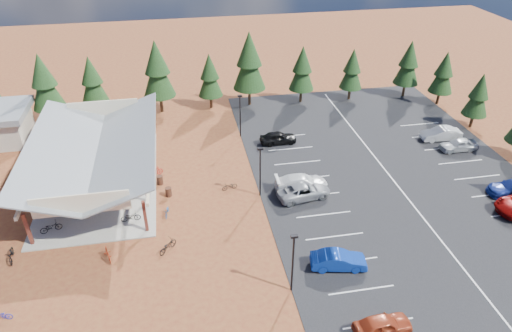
% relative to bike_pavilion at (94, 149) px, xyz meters
% --- Properties ---
extents(ground, '(140.00, 140.00, 0.00)m').
position_rel_bike_pavilion_xyz_m(ground, '(10.00, -7.00, -3.82)').
color(ground, maroon).
rests_on(ground, ground).
extents(asphalt_lot, '(27.00, 44.00, 0.04)m').
position_rel_bike_pavilion_xyz_m(asphalt_lot, '(28.50, -4.00, -3.80)').
color(asphalt_lot, black).
rests_on(asphalt_lot, ground).
extents(concrete_pad, '(10.60, 18.60, 0.10)m').
position_rel_bike_pavilion_xyz_m(concrete_pad, '(0.00, 0.00, -3.77)').
color(concrete_pad, gray).
rests_on(concrete_pad, ground).
extents(bike_pavilion, '(11.65, 19.40, 4.97)m').
position_rel_bike_pavilion_xyz_m(bike_pavilion, '(0.00, 0.00, 0.00)').
color(bike_pavilion, '#4F1F16').
rests_on(bike_pavilion, concrete_pad).
extents(lamp_post_0, '(0.50, 0.25, 5.14)m').
position_rel_bike_pavilion_xyz_m(lamp_post_0, '(15.00, -17.00, -0.85)').
color(lamp_post_0, black).
rests_on(lamp_post_0, ground).
extents(lamp_post_1, '(0.50, 0.25, 5.14)m').
position_rel_bike_pavilion_xyz_m(lamp_post_1, '(15.00, -5.00, -0.85)').
color(lamp_post_1, black).
rests_on(lamp_post_1, ground).
extents(lamp_post_2, '(0.50, 0.25, 5.14)m').
position_rel_bike_pavilion_xyz_m(lamp_post_2, '(15.00, 7.00, -0.85)').
color(lamp_post_2, black).
rests_on(lamp_post_2, ground).
extents(trash_bin_0, '(0.60, 0.60, 0.90)m').
position_rel_bike_pavilion_xyz_m(trash_bin_0, '(6.51, -3.54, -3.37)').
color(trash_bin_0, '#3D2115').
rests_on(trash_bin_0, ground).
extents(trash_bin_1, '(0.60, 0.60, 0.90)m').
position_rel_bike_pavilion_xyz_m(trash_bin_1, '(5.74, -1.37, -3.37)').
color(trash_bin_1, '#3D2115').
rests_on(trash_bin_1, ground).
extents(pine_1, '(3.78, 3.78, 8.80)m').
position_rel_bike_pavilion_xyz_m(pine_1, '(-7.00, 14.51, 1.55)').
color(pine_1, '#382314').
rests_on(pine_1, ground).
extents(pine_2, '(3.30, 3.30, 7.68)m').
position_rel_bike_pavilion_xyz_m(pine_2, '(-1.88, 15.96, 0.87)').
color(pine_2, '#382314').
rests_on(pine_2, ground).
extents(pine_3, '(3.99, 3.99, 9.30)m').
position_rel_bike_pavilion_xyz_m(pine_3, '(6.06, 15.53, 1.86)').
color(pine_3, '#382314').
rests_on(pine_3, ground).
extents(pine_4, '(3.11, 3.11, 7.24)m').
position_rel_bike_pavilion_xyz_m(pine_4, '(12.46, 15.59, 0.59)').
color(pine_4, '#382314').
rests_on(pine_4, ground).
extents(pine_5, '(4.19, 4.19, 9.76)m').
position_rel_bike_pavilion_xyz_m(pine_5, '(17.54, 15.58, 2.14)').
color(pine_5, '#382314').
rests_on(pine_5, ground).
extents(pine_6, '(3.28, 3.28, 7.65)m').
position_rel_bike_pavilion_xyz_m(pine_6, '(24.46, 15.27, 0.84)').
color(pine_6, '#382314').
rests_on(pine_6, ground).
extents(pine_7, '(3.01, 3.01, 7.01)m').
position_rel_bike_pavilion_xyz_m(pine_7, '(31.18, 14.91, 0.45)').
color(pine_7, '#382314').
rests_on(pine_7, ground).
extents(pine_8, '(3.33, 3.33, 7.76)m').
position_rel_bike_pavilion_xyz_m(pine_8, '(38.93, 14.58, 0.91)').
color(pine_8, '#382314').
rests_on(pine_8, ground).
extents(pine_12, '(2.90, 2.90, 6.75)m').
position_rel_bike_pavilion_xyz_m(pine_12, '(42.77, 4.38, 0.29)').
color(pine_12, '#382314').
rests_on(pine_12, ground).
extents(pine_13, '(3.06, 3.06, 7.13)m').
position_rel_bike_pavilion_xyz_m(pine_13, '(42.27, 11.35, 0.52)').
color(pine_13, '#382314').
rests_on(pine_13, ground).
extents(bike_0, '(1.89, 1.15, 0.94)m').
position_rel_bike_pavilion_xyz_m(bike_0, '(-3.32, -7.12, -3.26)').
color(bike_0, black).
rests_on(bike_0, concrete_pad).
extents(bike_1, '(1.80, 0.79, 1.04)m').
position_rel_bike_pavilion_xyz_m(bike_1, '(-3.68, -2.93, -3.20)').
color(bike_1, gray).
rests_on(bike_1, concrete_pad).
extents(bike_2, '(1.84, 0.98, 0.92)m').
position_rel_bike_pavilion_xyz_m(bike_2, '(-2.76, 3.75, -3.27)').
color(bike_2, navy).
rests_on(bike_2, concrete_pad).
extents(bike_3, '(1.69, 0.78, 0.98)m').
position_rel_bike_pavilion_xyz_m(bike_3, '(-2.98, 4.48, -3.23)').
color(bike_3, maroon).
rests_on(bike_3, concrete_pad).
extents(bike_4, '(1.74, 0.72, 0.89)m').
position_rel_bike_pavilion_xyz_m(bike_4, '(3.20, -6.87, -3.28)').
color(bike_4, black).
rests_on(bike_4, concrete_pad).
extents(bike_5, '(1.93, 1.08, 1.12)m').
position_rel_bike_pavilion_xyz_m(bike_5, '(3.65, -2.86, -3.16)').
color(bike_5, gray).
rests_on(bike_5, concrete_pad).
extents(bike_6, '(1.65, 0.99, 0.82)m').
position_rel_bike_pavilion_xyz_m(bike_6, '(3.17, 3.65, -3.32)').
color(bike_6, '#1C4C8A').
rests_on(bike_6, concrete_pad).
extents(bike_7, '(1.70, 0.75, 0.99)m').
position_rel_bike_pavilion_xyz_m(bike_7, '(2.79, 5.43, -3.23)').
color(bike_7, maroon).
rests_on(bike_7, concrete_pad).
extents(bike_8, '(0.98, 2.00, 1.01)m').
position_rel_bike_pavilion_xyz_m(bike_8, '(-5.76, -9.96, -3.32)').
color(bike_8, black).
rests_on(bike_8, ground).
extents(bike_10, '(1.61, 0.68, 0.82)m').
position_rel_bike_pavilion_xyz_m(bike_10, '(-4.94, -16.06, -3.41)').
color(bike_10, '#1C219C').
rests_on(bike_10, ground).
extents(bike_11, '(1.02, 1.83, 1.06)m').
position_rel_bike_pavilion_xyz_m(bike_11, '(1.65, -11.27, -3.29)').
color(bike_11, '#9E2910').
rests_on(bike_11, ground).
extents(bike_12, '(1.76, 1.82, 0.99)m').
position_rel_bike_pavilion_xyz_m(bike_12, '(6.29, -11.16, -3.33)').
color(bike_12, black).
rests_on(bike_12, ground).
extents(bike_14, '(0.76, 1.58, 0.80)m').
position_rel_bike_pavilion_xyz_m(bike_14, '(6.31, -6.49, -3.43)').
color(bike_14, '#224D85').
rests_on(bike_14, ground).
extents(bike_15, '(1.74, 1.18, 1.02)m').
position_rel_bike_pavilion_xyz_m(bike_15, '(5.25, 0.19, -3.31)').
color(bike_15, maroon).
rests_on(bike_15, ground).
extents(bike_16, '(1.59, 0.85, 0.79)m').
position_rel_bike_pavilion_xyz_m(bike_16, '(12.30, -3.57, -3.43)').
color(bike_16, black).
rests_on(bike_16, ground).
extents(car_0, '(4.04, 1.87, 1.34)m').
position_rel_bike_pavilion_xyz_m(car_0, '(19.93, -21.66, -3.11)').
color(car_0, '#993419').
rests_on(car_0, asphalt_lot).
extents(car_1, '(4.46, 2.23, 1.41)m').
position_rel_bike_pavilion_xyz_m(car_1, '(19.06, -15.47, -3.08)').
color(car_1, navy).
rests_on(car_1, asphalt_lot).
extents(car_2, '(5.38, 3.07, 1.42)m').
position_rel_bike_pavilion_xyz_m(car_2, '(18.93, -6.08, -3.08)').
color(car_2, gray).
rests_on(car_2, asphalt_lot).
extents(car_3, '(5.14, 2.24, 1.47)m').
position_rel_bike_pavilion_xyz_m(car_3, '(19.09, -4.72, -3.05)').
color(car_3, white).
rests_on(car_3, asphalt_lot).
extents(car_4, '(4.14, 1.73, 1.40)m').
position_rel_bike_pavilion_xyz_m(car_4, '(18.91, 4.51, -3.08)').
color(car_4, black).
rests_on(car_4, asphalt_lot).
extents(car_8, '(4.06, 1.64, 1.38)m').
position_rel_bike_pavilion_xyz_m(car_8, '(38.01, -0.65, -3.09)').
color(car_8, '#A8ACB0').
rests_on(car_8, asphalt_lot).
extents(car_9, '(4.63, 1.89, 1.49)m').
position_rel_bike_pavilion_xyz_m(car_9, '(37.38, 1.94, -3.04)').
color(car_9, silver).
rests_on(car_9, asphalt_lot).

